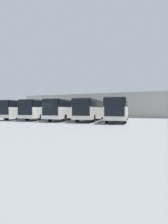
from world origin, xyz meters
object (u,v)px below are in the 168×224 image
object	(u,v)px
bus_1	(92,109)
bus_3	(45,109)
bus_0	(118,109)
bus_2	(67,109)
bus_4	(26,109)

from	to	relation	value
bus_1	bus_3	distance (m)	8.38
bus_0	bus_1	bearing A→B (deg)	-10.92
bus_1	bus_2	size ratio (longest dim) A/B	1.00
bus_0	bus_2	size ratio (longest dim) A/B	1.00
bus_1	bus_2	world-z (taller)	same
bus_2	bus_3	world-z (taller)	same
bus_2	bus_3	xyz separation A→B (m)	(4.19, -0.13, 0.00)
bus_2	bus_1	bearing A→B (deg)	177.41
bus_1	bus_3	xyz separation A→B (m)	(8.37, 0.22, 0.00)
bus_2	bus_4	world-z (taller)	same
bus_4	bus_3	bearing A→B (deg)	173.87
bus_3	bus_4	size ratio (longest dim) A/B	1.00
bus_1	bus_0	bearing A→B (deg)	169.08
bus_4	bus_0	bearing A→B (deg)	172.82
bus_2	bus_3	bearing A→B (deg)	-9.08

